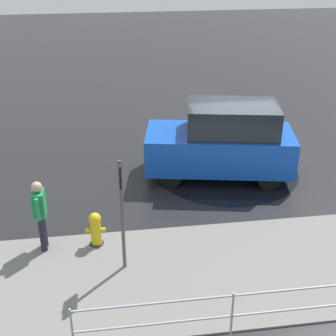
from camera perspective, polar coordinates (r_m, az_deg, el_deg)
The scene contains 7 objects.
ground_plane at distance 13.35m, azimuth 8.64°, elevation -0.35°, with size 60.00×60.00×0.00m, color black.
kerb_strip at distance 10.02m, azimuth 15.28°, elevation -11.14°, with size 24.00×3.20×0.04m, color slate.
moving_hatchback at distance 12.61m, azimuth 6.68°, elevation 3.25°, with size 4.15×2.40×2.06m.
fire_hydrant at distance 10.09m, azimuth -8.81°, elevation -7.44°, with size 0.42×0.31×0.80m.
pedestrian at distance 9.90m, azimuth -15.34°, elevation -5.06°, with size 0.24×0.57×1.62m.
sign_post at distance 8.73m, azimuth -5.70°, elevation -3.94°, with size 0.07×0.44×2.40m.
puddle_patch at distance 13.35m, azimuth 7.02°, elevation -0.23°, with size 4.05×4.05×0.01m, color black.
Camera 1 is at (3.62, 11.36, 6.02)m, focal length 50.00 mm.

